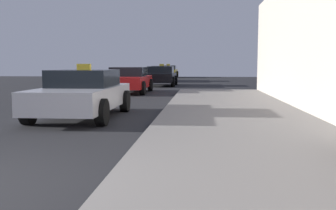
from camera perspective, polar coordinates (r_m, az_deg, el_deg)
The scene contains 6 objects.
sidewalk at distance 4.15m, azimuth 18.06°, elevation -13.26°, with size 4.00×32.00×0.15m, color gray.
car_silver at distance 10.64m, azimuth -12.38°, elevation 1.69°, with size 1.98×4.23×1.43m.
car_red at distance 19.44m, azimuth -5.81°, elevation 3.70°, with size 2.06×4.18×1.27m.
car_black at distance 25.64m, azimuth -1.08°, elevation 4.28°, with size 2.04×4.09×1.27m.
car_blue at distance 32.56m, azimuth -0.97°, elevation 4.66°, with size 1.92×4.58×1.43m.
car_yellow at distance 41.84m, azimuth 0.02°, elevation 4.96°, with size 2.03×4.11×1.43m.
Camera 1 is at (3.07, -3.81, 1.43)m, focal length 41.63 mm.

